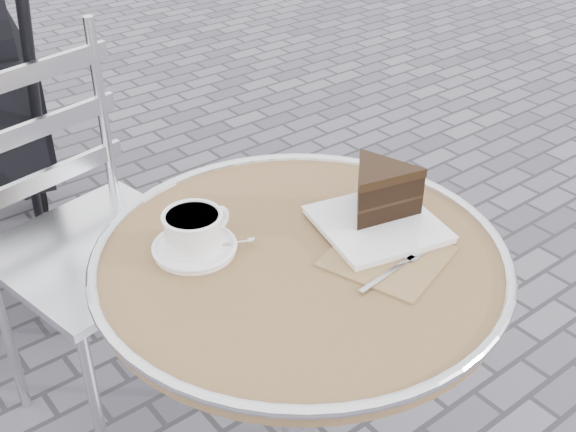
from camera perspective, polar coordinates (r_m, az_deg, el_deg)
cafe_table at (r=1.34m, az=0.93°, el=-8.75°), size 0.72×0.72×0.74m
cappuccino_set at (r=1.24m, az=-7.39°, el=-1.45°), size 0.16×0.14×0.07m
cake_plate_set at (r=1.30m, az=7.29°, el=1.40°), size 0.31×0.32×0.11m
bistro_chair at (r=1.73m, az=-17.10°, el=1.35°), size 0.50×0.50×0.95m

